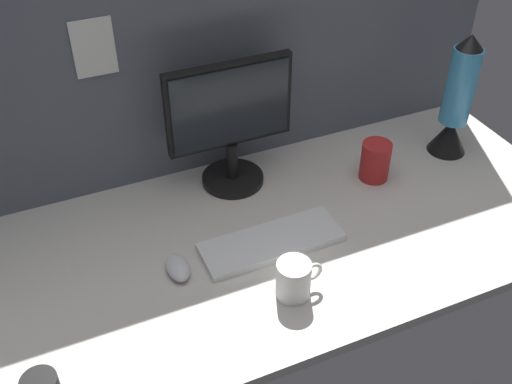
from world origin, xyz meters
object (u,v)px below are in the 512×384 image
Objects in this scene: mug_ceramic_white at (294,279)px; lava_lamp at (456,105)px; monitor at (230,121)px; mug_red_plastic at (375,161)px; keyboard at (271,242)px; mouse at (178,267)px.

mug_ceramic_white is 0.30× the size of lava_lamp.
mug_red_plastic is (38.77, -15.46, -14.37)cm from monitor.
monitor reaches higher than mug_ceramic_white.
mug_ceramic_white is at bearing -93.84° from monitor.
keyboard is 3.85× the size of mouse.
mouse reaches higher than keyboard.
mouse is at bearing -131.35° from monitor.
keyboard is at bearing 1.25° from mouse.
lava_lamp is at bearing 12.22° from mouse.
mug_red_plastic reaches higher than mouse.
monitor reaches higher than keyboard.
lava_lamp is at bearing -10.52° from monitor.
monitor is 35.56cm from keyboard.
mug_ceramic_white is 79.34cm from lava_lamp.
mouse is (-26.08, -29.64, -18.54)cm from monitor.
mug_ceramic_white reaches higher than keyboard.
mug_red_plastic reaches higher than mug_ceramic_white.
monitor is at bearing 87.45° from keyboard.
monitor is 1.02× the size of keyboard.
lava_lamp is at bearing 13.68° from keyboard.
keyboard is 3.17× the size of mug_ceramic_white.
keyboard is at bearing -91.97° from monitor.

